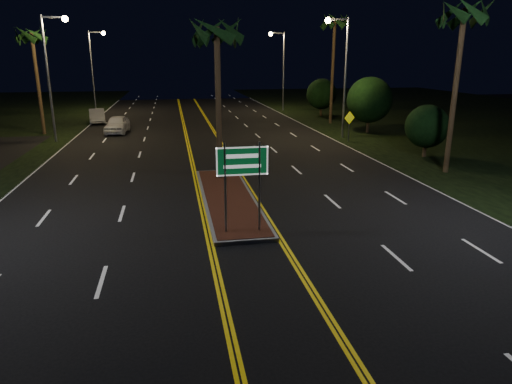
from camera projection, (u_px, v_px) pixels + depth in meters
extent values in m
plane|color=black|center=(257.00, 269.00, 13.71)|extent=(120.00, 120.00, 0.00)
cube|color=gray|center=(228.00, 199.00, 20.29)|extent=(2.25, 10.25, 0.15)
cube|color=#592819|center=(228.00, 197.00, 20.27)|extent=(2.00, 10.00, 0.02)
cylinder|color=gray|center=(225.00, 189.00, 15.75)|extent=(0.08, 0.08, 3.20)
cylinder|color=gray|center=(259.00, 187.00, 15.96)|extent=(0.08, 0.08, 3.20)
cube|color=#07471E|center=(242.00, 161.00, 15.59)|extent=(1.80, 0.04, 1.00)
cube|color=white|center=(242.00, 161.00, 15.56)|extent=(1.80, 0.01, 1.00)
cylinder|color=gray|center=(49.00, 81.00, 33.18)|extent=(0.18, 0.18, 9.00)
cube|color=gray|center=(53.00, 17.00, 32.09)|extent=(1.60, 0.12, 0.12)
sphere|color=#FFCD72|center=(65.00, 19.00, 32.25)|extent=(0.44, 0.44, 0.44)
cylinder|color=gray|center=(92.00, 72.00, 52.05)|extent=(0.18, 0.18, 9.00)
cube|color=gray|center=(96.00, 32.00, 50.96)|extent=(1.60, 0.12, 0.12)
sphere|color=#FFCD72|center=(103.00, 33.00, 51.12)|extent=(0.44, 0.44, 0.44)
cylinder|color=gray|center=(345.00, 79.00, 35.10)|extent=(0.18, 0.18, 9.00)
cube|color=gray|center=(338.00, 19.00, 33.73)|extent=(1.60, 0.12, 0.12)
sphere|color=#FFCD72|center=(328.00, 20.00, 33.62)|extent=(0.44, 0.44, 0.44)
cylinder|color=gray|center=(284.00, 72.00, 53.97)|extent=(0.18, 0.18, 9.00)
cube|color=gray|center=(278.00, 33.00, 52.60)|extent=(1.60, 0.12, 0.12)
sphere|color=#FFCD72|center=(271.00, 34.00, 52.49)|extent=(0.44, 0.44, 0.44)
cylinder|color=#382819|center=(218.00, 107.00, 22.56)|extent=(0.28, 0.28, 7.50)
cylinder|color=#382819|center=(38.00, 85.00, 36.78)|extent=(0.28, 0.28, 8.00)
cylinder|color=#382819|center=(455.00, 94.00, 24.11)|extent=(0.28, 0.28, 8.50)
cylinder|color=#382819|center=(333.00, 73.00, 42.89)|extent=(0.28, 0.28, 9.50)
cylinder|color=#382819|center=(425.00, 150.00, 29.13)|extent=(0.24, 0.24, 0.90)
sphere|color=black|center=(427.00, 126.00, 28.70)|extent=(2.70, 2.70, 2.70)
cylinder|color=#382819|center=(368.00, 125.00, 38.60)|extent=(0.24, 0.24, 1.26)
sphere|color=black|center=(369.00, 100.00, 38.00)|extent=(3.78, 3.78, 3.78)
cylinder|color=#382819|center=(321.00, 111.00, 49.91)|extent=(0.24, 0.24, 1.08)
sphere|color=black|center=(322.00, 94.00, 49.40)|extent=(3.24, 3.24, 3.24)
imported|color=white|center=(117.00, 123.00, 38.36)|extent=(2.54, 5.16, 1.67)
imported|color=silver|center=(97.00, 115.00, 44.40)|extent=(2.72, 4.91, 1.55)
cylinder|color=gray|center=(349.00, 128.00, 34.37)|extent=(0.07, 0.07, 1.97)
cube|color=yellow|center=(350.00, 118.00, 34.12)|extent=(0.91, 0.32, 0.95)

